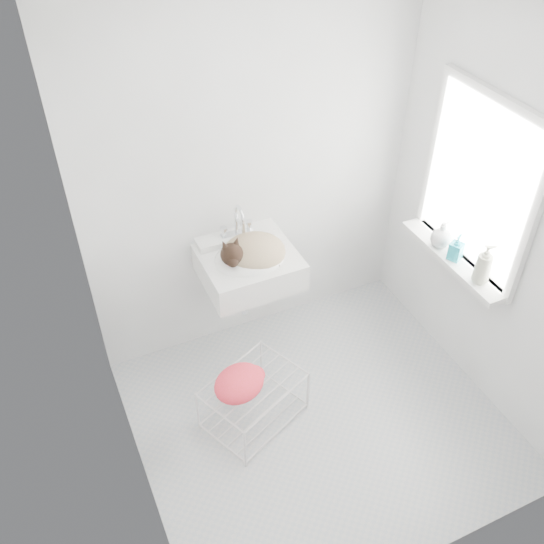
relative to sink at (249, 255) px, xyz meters
name	(u,v)px	position (x,y,z in m)	size (l,w,h in m)	color
floor	(318,420)	(0.14, -0.74, -0.85)	(2.20, 2.00, 0.02)	#A7ACB2
ceiling	(351,10)	(0.14, -0.74, 1.65)	(2.20, 2.00, 0.02)	white
back_wall	(252,175)	(0.14, 0.26, 0.40)	(2.20, 0.02, 2.50)	white
right_wall	(502,217)	(1.24, -0.74, 0.40)	(0.02, 2.00, 2.50)	white
left_wall	(114,335)	(-0.96, -0.74, 0.40)	(0.02, 2.00, 2.50)	white
window_glass	(481,185)	(1.23, -0.54, 0.50)	(0.01, 0.80, 1.00)	white
window_frame	(479,185)	(1.21, -0.54, 0.50)	(0.04, 0.90, 1.10)	white
windowsill	(453,259)	(1.15, -0.54, -0.02)	(0.16, 0.88, 0.04)	white
sink	(249,255)	(0.00, 0.00, 0.00)	(0.59, 0.52, 0.24)	white
faucet	(237,222)	(0.00, 0.18, 0.14)	(0.22, 0.15, 0.22)	silver
cat	(252,251)	(0.01, -0.02, 0.04)	(0.45, 0.39, 0.26)	tan
wire_rack	(254,403)	(-0.22, -0.56, -0.70)	(0.57, 0.40, 0.34)	silver
towel	(239,387)	(-0.32, -0.58, -0.48)	(0.33, 0.23, 0.13)	red
bottle_a	(479,281)	(1.14, -0.80, 0.00)	(0.09, 0.09, 0.22)	beige
bottle_b	(454,258)	(1.14, -0.56, 0.00)	(0.08, 0.08, 0.17)	teal
bottle_c	(439,245)	(1.14, -0.41, 0.00)	(0.13, 0.13, 0.17)	silver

